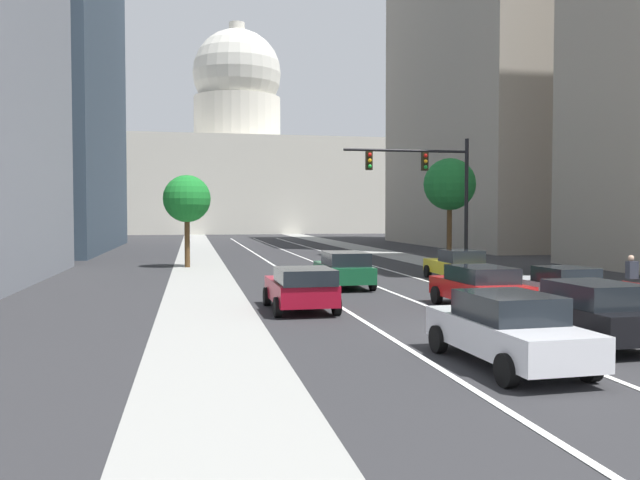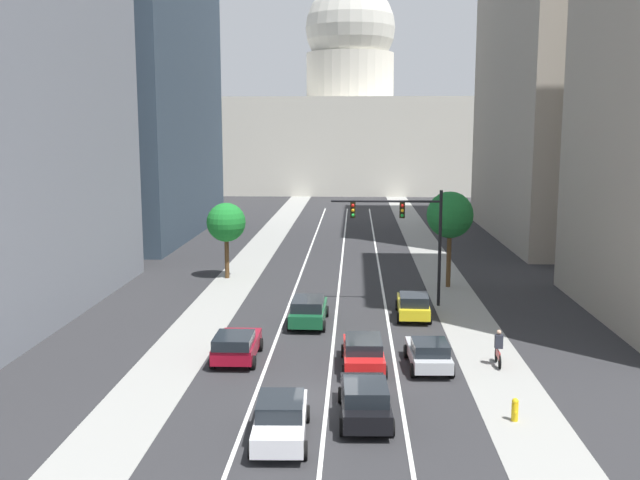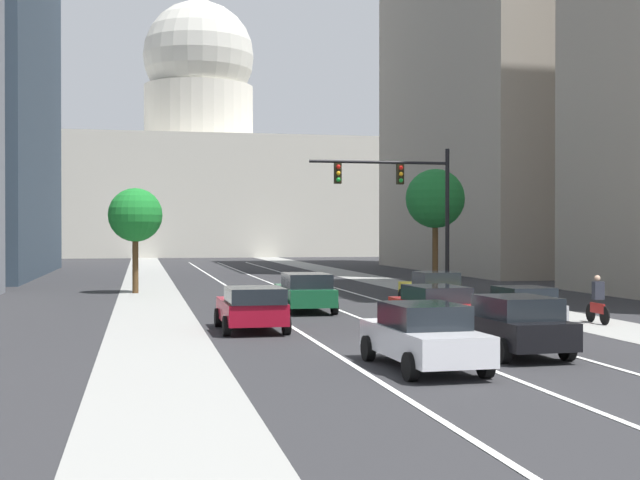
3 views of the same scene
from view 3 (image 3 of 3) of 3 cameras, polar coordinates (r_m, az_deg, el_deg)
The scene contains 19 objects.
ground_plane at distance 63.74m, azimuth -4.40°, elevation -2.40°, with size 400.00×400.00×0.00m, color #2B2B2D.
sidewalk_left at distance 58.24m, azimuth -11.22°, elevation -2.68°, with size 3.16×130.00×0.01m, color gray.
sidewalk_right at distance 60.31m, azimuth 3.40°, elevation -2.56°, with size 3.16×130.00×0.01m, color gray.
lane_stripe_left at distance 48.52m, azimuth -5.68°, elevation -3.31°, with size 0.16×90.00×0.01m, color white.
lane_stripe_center at distance 48.93m, azimuth -2.16°, elevation -3.27°, with size 0.16×90.00×0.01m, color white.
lane_stripe_right at distance 49.51m, azimuth 1.28°, elevation -3.23°, with size 0.16×90.00×0.01m, color white.
office_tower_far_right at distance 77.36m, azimuth 12.66°, elevation 13.96°, with size 15.90×30.69×42.42m.
capitol_building at distance 123.55m, azimuth -7.94°, elevation 4.31°, with size 53.34×25.64×36.76m.
car_yellow at distance 38.68m, azimuth 7.34°, elevation -3.15°, with size 2.07×4.46×1.53m.
car_green at distance 35.48m, azimuth -1.00°, elevation -3.39°, with size 2.15×4.72×1.59m.
car_white at distance 20.87m, azimuth 6.79°, elevation -6.23°, with size 2.13×4.65×1.56m.
car_red at distance 29.20m, azimuth 7.54°, elevation -4.33°, with size 2.12×4.51×1.47m.
car_crimson at distance 28.53m, azimuth -4.49°, elevation -4.42°, with size 2.14×4.10×1.49m.
car_silver at distance 30.45m, azimuth 12.84°, elevation -4.25°, with size 2.06×4.14×1.41m.
car_black at distance 23.70m, azimuth 12.30°, elevation -5.41°, with size 2.13×4.74×1.58m.
traffic_signal_mast at distance 41.43m, azimuth 5.72°, elevation 2.99°, with size 6.83×0.39×7.24m.
cyclist at distance 32.41m, azimuth 17.74°, elevation -3.75°, with size 0.37×1.70×1.72m.
street_tree_near_right at distance 47.62m, azimuth 7.56°, elevation 2.67°, with size 3.22×3.22×6.69m.
street_tree_mid_left at distance 47.11m, azimuth -12.01°, elevation 1.58°, with size 2.86×2.86×5.59m.
Camera 3 is at (-8.08, -23.15, 3.25)m, focal length 48.82 mm.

